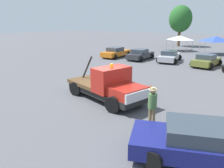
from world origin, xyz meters
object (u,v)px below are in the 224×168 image
(person_near_truck, at_px, (152,104))
(traffic_cone, at_px, (151,88))
(foreground_car, at_px, (202,143))
(parked_car_orange, at_px, (116,52))
(parked_car_charcoal, at_px, (140,54))
(canopy_tent_blue, at_px, (216,39))
(tow_truck, at_px, (109,86))
(canopy_tent_white, at_px, (180,38))
(tree_left, at_px, (180,19))
(parked_car_silver, at_px, (169,56))
(parked_car_olive, at_px, (206,61))

(person_near_truck, bearing_deg, traffic_cone, 45.75)
(foreground_car, distance_m, traffic_cone, 7.62)
(foreground_car, relative_size, parked_car_orange, 1.09)
(parked_car_orange, relative_size, traffic_cone, 8.85)
(person_near_truck, bearing_deg, parked_car_charcoal, 49.58)
(foreground_car, bearing_deg, canopy_tent_blue, 77.71)
(parked_car_charcoal, bearing_deg, foreground_car, -146.27)
(tow_truck, xyz_separation_m, parked_car_charcoal, (-5.26, 14.41, -0.26))
(parked_car_orange, bearing_deg, canopy_tent_white, -23.73)
(tow_truck, bearing_deg, canopy_tent_white, 114.12)
(person_near_truck, xyz_separation_m, traffic_cone, (-2.13, 4.59, -0.83))
(foreground_car, distance_m, tree_left, 38.01)
(parked_car_silver, distance_m, traffic_cone, 12.49)
(canopy_tent_white, relative_size, tree_left, 0.44)
(parked_car_charcoal, xyz_separation_m, parked_car_olive, (7.84, -0.03, -0.00))
(foreground_car, bearing_deg, tree_left, 87.66)
(tow_truck, relative_size, person_near_truck, 3.24)
(foreground_car, bearing_deg, parked_car_orange, 109.22)
(parked_car_orange, distance_m, tree_left, 19.00)
(parked_car_olive, bearing_deg, canopy_tent_white, 36.96)
(canopy_tent_white, distance_m, canopy_tent_blue, 5.59)
(canopy_tent_blue, height_order, traffic_cone, canopy_tent_blue)
(tow_truck, xyz_separation_m, parked_car_orange, (-8.87, 14.33, -0.26))
(canopy_tent_white, xyz_separation_m, traffic_cone, (5.33, -22.75, -1.86))
(parked_car_charcoal, distance_m, canopy_tent_white, 11.47)
(parked_car_charcoal, bearing_deg, canopy_tent_blue, -32.47)
(parked_car_orange, bearing_deg, canopy_tent_blue, -45.20)
(person_near_truck, height_order, parked_car_silver, person_near_truck)
(tow_truck, xyz_separation_m, parked_car_silver, (-1.71, 15.06, -0.26))
(foreground_car, relative_size, person_near_truck, 2.88)
(parked_car_olive, xyz_separation_m, traffic_cone, (-1.18, -11.42, -0.39))
(parked_car_charcoal, xyz_separation_m, canopy_tent_white, (1.33, 11.30, 1.47))
(parked_car_olive, bearing_deg, parked_car_charcoal, 96.88)
(parked_car_olive, bearing_deg, canopy_tent_blue, 12.55)
(parked_car_silver, bearing_deg, tow_truck, 177.91)
(tow_truck, bearing_deg, parked_car_silver, 111.93)
(parked_car_orange, xyz_separation_m, canopy_tent_blue, (10.46, 10.47, 1.58))
(parked_car_orange, bearing_deg, foreground_car, -139.67)
(foreground_car, bearing_deg, canopy_tent_white, 87.73)
(canopy_tent_blue, xyz_separation_m, tree_left, (-7.85, 7.81, 2.88))
(canopy_tent_blue, relative_size, tree_left, 0.47)
(traffic_cone, bearing_deg, canopy_tent_blue, 89.51)
(foreground_car, distance_m, parked_car_charcoal, 20.81)
(parked_car_silver, bearing_deg, foreground_car, -165.44)
(person_near_truck, xyz_separation_m, parked_car_orange, (-12.40, 15.95, -0.43))
(person_near_truck, relative_size, parked_car_silver, 0.38)
(foreground_car, bearing_deg, parked_car_silver, 91.77)
(parked_car_orange, relative_size, tree_left, 0.64)
(canopy_tent_blue, xyz_separation_m, traffic_cone, (-0.19, -21.84, -1.97))
(canopy_tent_white, distance_m, traffic_cone, 23.43)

